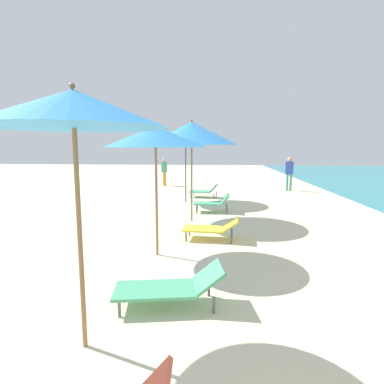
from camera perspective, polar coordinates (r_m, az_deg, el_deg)
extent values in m
cylinder|color=olive|center=(3.44, -19.71, -8.62)|extent=(0.05, 0.05, 2.30)
cone|color=#338CD8|center=(3.33, -20.82, 14.01)|extent=(1.84, 1.84, 0.36)
sphere|color=olive|center=(3.36, -21.01, 17.60)|extent=(0.06, 0.06, 0.06)
cube|color=#4CA572|center=(4.40, -6.79, -17.26)|extent=(1.16, 0.74, 0.04)
cube|color=#4CA572|center=(4.37, 3.01, -15.13)|extent=(0.48, 0.63, 0.31)
cylinder|color=#59595E|center=(4.29, -13.11, -20.04)|extent=(0.04, 0.04, 0.21)
cylinder|color=#59595E|center=(4.71, -12.23, -17.36)|extent=(0.04, 0.04, 0.21)
cylinder|color=#59595E|center=(4.28, 3.99, -19.87)|extent=(0.04, 0.04, 0.21)
cylinder|color=#59595E|center=(4.70, 3.09, -17.20)|extent=(0.04, 0.04, 0.21)
cylinder|color=olive|center=(6.13, -6.47, -1.89)|extent=(0.05, 0.05, 2.12)
cone|color=#338CD8|center=(6.05, -6.66, 9.95)|extent=(1.97, 1.97, 0.40)
sphere|color=olive|center=(6.06, -6.70, 12.11)|extent=(0.06, 0.06, 0.06)
cube|color=yellow|center=(7.34, 2.10, -6.72)|extent=(0.98, 0.65, 0.04)
cube|color=yellow|center=(7.26, 7.12, -5.84)|extent=(0.39, 0.61, 0.26)
cylinder|color=#59595E|center=(7.19, -1.09, -8.12)|extent=(0.04, 0.04, 0.23)
cylinder|color=#59595E|center=(7.66, -0.46, -7.11)|extent=(0.04, 0.04, 0.23)
cylinder|color=#59595E|center=(7.10, 7.15, -8.41)|extent=(0.04, 0.04, 0.23)
cylinder|color=#59595E|center=(7.57, 7.26, -7.36)|extent=(0.04, 0.04, 0.23)
cylinder|color=olive|center=(9.03, -0.07, 1.60)|extent=(0.05, 0.05, 2.21)
cone|color=#338CD8|center=(8.99, -0.07, 10.64)|extent=(2.59, 2.59, 0.64)
sphere|color=olive|center=(9.01, -0.07, 12.86)|extent=(0.06, 0.06, 0.06)
cube|color=#4CA572|center=(10.38, 2.88, -2.09)|extent=(0.92, 0.58, 0.04)
cube|color=#4CA572|center=(10.35, 6.05, -1.15)|extent=(0.28, 0.56, 0.34)
cylinder|color=#59595E|center=(10.19, 0.85, -3.16)|extent=(0.04, 0.04, 0.28)
cylinder|color=#59595E|center=(10.64, 0.97, -2.69)|extent=(0.04, 0.04, 0.28)
cylinder|color=#59595E|center=(10.19, 6.39, -3.21)|extent=(0.04, 0.04, 0.28)
cylinder|color=#59595E|center=(10.64, 6.29, -2.74)|extent=(0.04, 0.04, 0.28)
cylinder|color=#4C4C51|center=(12.24, -1.16, 3.35)|extent=(0.05, 0.05, 2.24)
cone|color=#338CD8|center=(12.21, -1.17, 10.04)|extent=(2.53, 2.53, 0.62)
sphere|color=#4C4C51|center=(12.22, -1.18, 11.63)|extent=(0.06, 0.06, 0.06)
cube|color=#4CA572|center=(13.55, 1.57, 0.11)|extent=(1.02, 0.81, 0.04)
cube|color=#4CA572|center=(13.41, 4.04, 0.74)|extent=(0.39, 0.71, 0.32)
cylinder|color=#59595E|center=(13.37, -0.22, -0.58)|extent=(0.04, 0.04, 0.23)
cylinder|color=#59595E|center=(13.93, 0.36, -0.24)|extent=(0.04, 0.04, 0.23)
cylinder|color=#59595E|center=(13.17, 4.01, -0.74)|extent=(0.04, 0.04, 0.23)
cylinder|color=#59595E|center=(13.73, 4.43, -0.38)|extent=(0.04, 0.04, 0.23)
cylinder|color=orange|center=(17.70, -5.13, 2.35)|extent=(0.11, 0.11, 0.76)
cylinder|color=orange|center=(17.86, -4.94, 2.40)|extent=(0.11, 0.11, 0.76)
cube|color=#3F9972|center=(17.73, -5.06, 4.53)|extent=(0.28, 0.40, 0.57)
sphere|color=#D8A87F|center=(17.71, -5.08, 5.78)|extent=(0.21, 0.21, 0.21)
cylinder|color=#3F9972|center=(16.35, 17.53, 1.66)|extent=(0.11, 0.11, 0.83)
cylinder|color=#3F9972|center=(16.36, 16.94, 1.69)|extent=(0.11, 0.11, 0.83)
cube|color=#334CB2|center=(16.29, 17.34, 4.21)|extent=(0.41, 0.32, 0.62)
sphere|color=#D8A87F|center=(16.27, 17.40, 5.70)|extent=(0.22, 0.22, 0.22)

